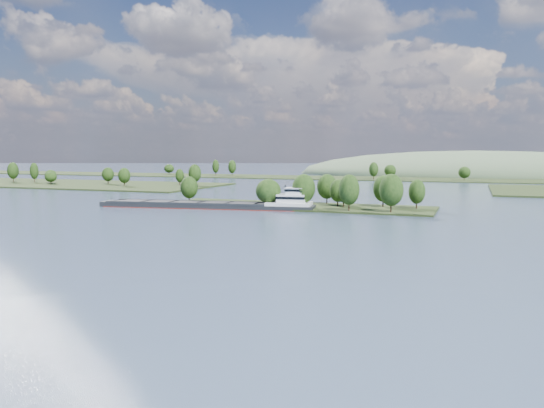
% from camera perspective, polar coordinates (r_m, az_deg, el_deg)
% --- Properties ---
extents(ground, '(1800.00, 1800.00, 0.00)m').
position_cam_1_polar(ground, '(142.23, -4.88, -2.65)').
color(ground, '#34445B').
rests_on(ground, ground).
extents(tree_island, '(100.00, 30.55, 13.97)m').
position_cam_1_polar(tree_island, '(193.14, 4.50, 0.77)').
color(tree_island, black).
rests_on(tree_island, ground).
extents(left_bank, '(300.00, 80.00, 14.66)m').
position_cam_1_polar(left_bank, '(394.12, -26.49, 2.17)').
color(left_bank, black).
rests_on(left_bank, ground).
extents(back_shoreline, '(900.00, 60.00, 15.22)m').
position_cam_1_polar(back_shoreline, '(410.47, 13.49, 2.69)').
color(back_shoreline, black).
rests_on(back_shoreline, ground).
extents(hill_west, '(320.00, 160.00, 44.00)m').
position_cam_1_polar(hill_west, '(507.22, 20.69, 2.93)').
color(hill_west, '#44593D').
rests_on(hill_west, ground).
extents(cargo_barge, '(81.16, 21.07, 10.90)m').
position_cam_1_polar(cargo_barge, '(193.83, -5.58, -0.05)').
color(cargo_barge, black).
rests_on(cargo_barge, ground).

